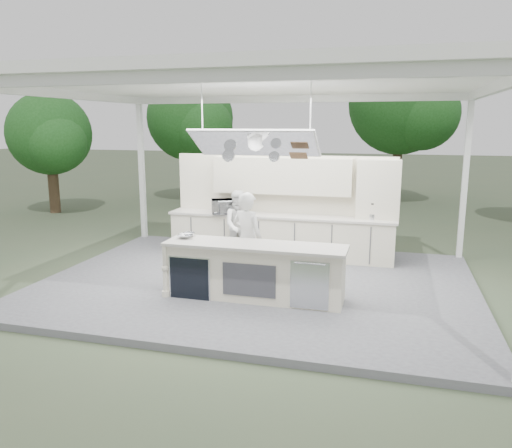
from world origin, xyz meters
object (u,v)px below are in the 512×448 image
(demo_island, at_px, (253,271))
(head_chef, at_px, (247,239))
(sous_chef, at_px, (240,225))
(back_counter, at_px, (280,235))

(demo_island, xyz_separation_m, head_chef, (-0.30, 0.66, 0.39))
(head_chef, relative_size, sous_chef, 1.14)
(demo_island, distance_m, back_counter, 2.82)
(demo_island, height_order, head_chef, head_chef)
(sous_chef, bearing_deg, head_chef, -89.38)
(demo_island, distance_m, head_chef, 0.83)
(back_counter, bearing_deg, sous_chef, -147.50)
(sous_chef, bearing_deg, demo_island, -88.55)
(back_counter, bearing_deg, head_chef, -93.28)
(back_counter, xyz_separation_m, sous_chef, (-0.78, -0.50, 0.29))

